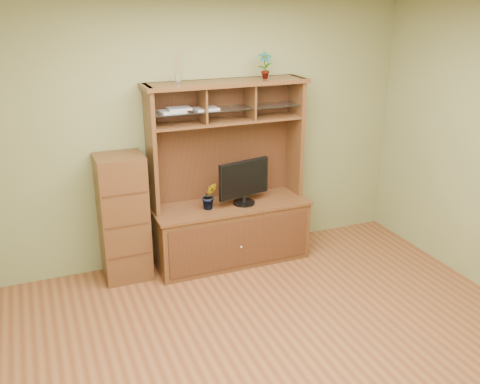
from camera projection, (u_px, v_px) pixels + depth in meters
room at (293, 196)px, 3.76m from camera, size 4.54×4.04×2.74m
media_hutch at (230, 214)px, 5.62m from camera, size 1.66×0.61×1.90m
monitor at (244, 181)px, 5.46m from camera, size 0.58×0.23×0.46m
orchid_plant at (209, 196)px, 5.36m from camera, size 0.17×0.15×0.28m
top_plant at (265, 65)px, 5.31m from camera, size 0.16×0.13×0.26m
reed_diffuser at (178, 71)px, 5.00m from camera, size 0.06×0.06×0.29m
magazines at (185, 109)px, 5.14m from camera, size 0.59×0.21×0.04m
side_cabinet at (123, 218)px, 5.23m from camera, size 0.45×0.41×1.27m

